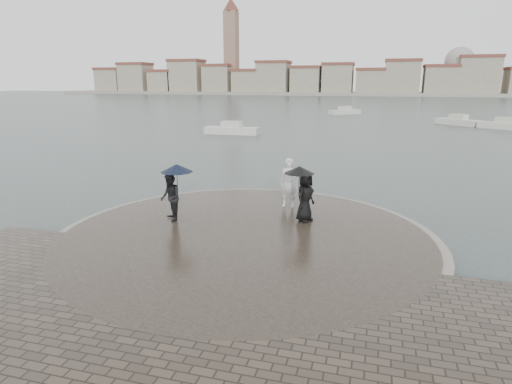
% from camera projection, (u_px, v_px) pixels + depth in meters
% --- Properties ---
extents(ground, '(400.00, 400.00, 0.00)m').
position_uv_depth(ground, '(204.00, 294.00, 10.76)').
color(ground, '#2B3835').
rests_on(ground, ground).
extents(kerb_ring, '(12.50, 12.50, 0.32)m').
position_uv_depth(kerb_ring, '(245.00, 240.00, 13.98)').
color(kerb_ring, gray).
rests_on(kerb_ring, ground).
extents(quay_tip, '(11.90, 11.90, 0.36)m').
position_uv_depth(quay_tip, '(245.00, 239.00, 13.98)').
color(quay_tip, '#2D261E').
rests_on(quay_tip, ground).
extents(statue, '(0.72, 0.49, 1.94)m').
position_uv_depth(statue, '(289.00, 183.00, 16.71)').
color(statue, silver).
rests_on(statue, quay_tip).
extents(visitor_left, '(1.33, 1.20, 2.04)m').
position_uv_depth(visitor_left, '(172.00, 189.00, 15.03)').
color(visitor_left, black).
rests_on(visitor_left, quay_tip).
extents(visitor_right, '(1.22, 1.15, 1.95)m').
position_uv_depth(visitor_right, '(304.00, 190.00, 15.02)').
color(visitor_right, black).
rests_on(visitor_right, quay_tip).
extents(far_skyline, '(260.00, 20.00, 37.00)m').
position_uv_depth(far_skyline, '(353.00, 80.00, 160.66)').
color(far_skyline, gray).
rests_on(far_skyline, ground).
extents(boats, '(33.32, 33.94, 1.50)m').
position_uv_depth(boats, '(386.00, 121.00, 53.18)').
color(boats, beige).
rests_on(boats, ground).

